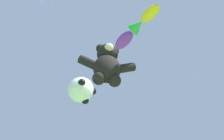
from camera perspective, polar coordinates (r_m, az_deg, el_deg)
teddy_bear_kite at (r=8.69m, az=-1.27°, el=1.63°), size 2.34×1.03×2.37m
soccer_ball_kite at (r=7.70m, az=-8.05°, el=-5.17°), size 0.99×0.99×0.91m
fish_kite_violet at (r=12.16m, az=1.63°, el=6.17°), size 1.60×2.19×0.83m
fish_kite_goldfin at (r=10.96m, az=8.25°, el=12.86°), size 1.44×1.80×0.71m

